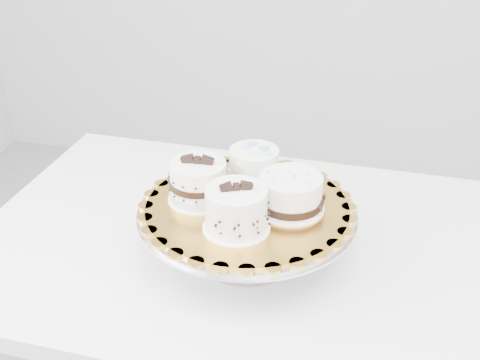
% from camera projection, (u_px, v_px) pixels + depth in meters
% --- Properties ---
extents(table, '(1.14, 0.77, 0.75)m').
position_uv_depth(table, '(250.00, 274.00, 1.26)').
color(table, white).
rests_on(table, floor).
extents(cake_stand, '(0.41, 0.41, 0.11)m').
position_uv_depth(cake_stand, '(247.00, 223.00, 1.13)').
color(cake_stand, gray).
rests_on(cake_stand, table).
extents(cake_board, '(0.38, 0.38, 0.01)m').
position_uv_depth(cake_board, '(247.00, 207.00, 1.11)').
color(cake_board, '#C38B29').
rests_on(cake_board, cake_stand).
extents(cake_swirl, '(0.14, 0.14, 0.09)m').
position_uv_depth(cake_swirl, '(236.00, 210.00, 1.03)').
color(cake_swirl, white).
rests_on(cake_swirl, cake_board).
extents(cake_banded, '(0.12, 0.12, 0.09)m').
position_uv_depth(cake_banded, '(198.00, 183.00, 1.11)').
color(cake_banded, white).
rests_on(cake_banded, cake_board).
extents(cake_dots, '(0.12, 0.12, 0.07)m').
position_uv_depth(cake_dots, '(254.00, 166.00, 1.17)').
color(cake_dots, white).
rests_on(cake_dots, cake_board).
extents(cake_ribbon, '(0.13, 0.13, 0.07)m').
position_uv_depth(cake_ribbon, '(291.00, 194.00, 1.09)').
color(cake_ribbon, white).
rests_on(cake_ribbon, cake_board).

